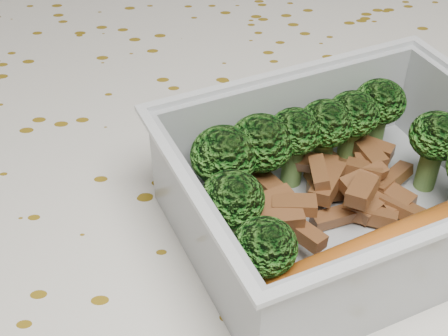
{
  "coord_description": "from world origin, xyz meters",
  "views": [
    {
      "loc": [
        -0.01,
        -0.28,
        1.02
      ],
      "look_at": [
        -0.01,
        -0.01,
        0.78
      ],
      "focal_mm": 50.0,
      "sensor_mm": 36.0,
      "label": 1
    }
  ],
  "objects": [
    {
      "name": "dining_table",
      "position": [
        0.0,
        0.0,
        0.67
      ],
      "size": [
        1.4,
        0.9,
        0.75
      ],
      "color": "brown",
      "rests_on": "ground"
    },
    {
      "name": "tablecloth",
      "position": [
        0.0,
        0.0,
        0.72
      ],
      "size": [
        1.46,
        0.96,
        0.19
      ],
      "color": "white",
      "rests_on": "dining_table"
    },
    {
      "name": "lunch_container",
      "position": [
        0.06,
        -0.03,
        0.78
      ],
      "size": [
        0.23,
        0.21,
        0.07
      ],
      "color": "silver",
      "rests_on": "tablecloth"
    },
    {
      "name": "broccoli_florets",
      "position": [
        0.05,
        -0.01,
        0.8
      ],
      "size": [
        0.18,
        0.15,
        0.05
      ],
      "color": "#608C3F",
      "rests_on": "lunch_container"
    },
    {
      "name": "meat_pile",
      "position": [
        0.06,
        -0.02,
        0.77
      ],
      "size": [
        0.11,
        0.1,
        0.03
      ],
      "color": "brown",
      "rests_on": "lunch_container"
    },
    {
      "name": "sausage",
      "position": [
        0.08,
        -0.07,
        0.78
      ],
      "size": [
        0.15,
        0.08,
        0.02
      ],
      "color": "#B25518",
      "rests_on": "lunch_container"
    }
  ]
}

